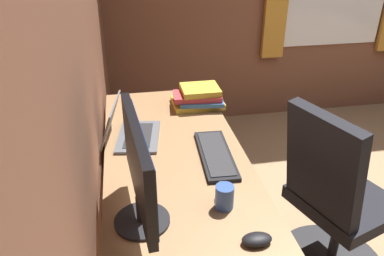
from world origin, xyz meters
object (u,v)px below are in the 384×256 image
object	(u,v)px
mouse_main	(257,239)
office_chair	(333,207)
coffee_mug	(224,196)
book_stack_near	(199,97)
drawer_pedestal	(165,187)
laptop_leftmost	(128,130)
keyboard_main	(216,154)
monitor_primary	(139,169)

from	to	relation	value
mouse_main	office_chair	bearing A→B (deg)	-53.27
coffee_mug	book_stack_near	bearing A→B (deg)	-5.38
drawer_pedestal	office_chair	size ratio (longest dim) A/B	0.72
laptop_leftmost	office_chair	size ratio (longest dim) A/B	0.37
keyboard_main	office_chair	xyz separation A→B (m)	(-0.13, -0.57, -0.28)
keyboard_main	coffee_mug	xyz separation A→B (m)	(-0.35, 0.05, 0.04)
keyboard_main	office_chair	distance (m)	0.65
monitor_primary	laptop_leftmost	distance (m)	0.65
monitor_primary	mouse_main	size ratio (longest dim) A/B	5.03
monitor_primary	laptop_leftmost	world-z (taller)	monitor_primary
mouse_main	office_chair	xyz separation A→B (m)	(0.42, -0.56, -0.29)
laptop_leftmost	office_chair	world-z (taller)	office_chair
laptop_leftmost	office_chair	bearing A→B (deg)	-111.58
book_stack_near	office_chair	size ratio (longest dim) A/B	0.32
monitor_primary	book_stack_near	xyz separation A→B (m)	(0.94, -0.39, -0.18)
laptop_leftmost	keyboard_main	distance (m)	0.46
monitor_primary	keyboard_main	distance (m)	0.57
monitor_primary	keyboard_main	xyz separation A→B (m)	(0.38, -0.36, -0.22)
book_stack_near	coffee_mug	bearing A→B (deg)	174.62
keyboard_main	coffee_mug	bearing A→B (deg)	171.44
book_stack_near	office_chair	distance (m)	0.93
keyboard_main	office_chair	world-z (taller)	office_chair
monitor_primary	coffee_mug	xyz separation A→B (m)	(0.03, -0.31, -0.18)
laptop_leftmost	office_chair	distance (m)	1.08
coffee_mug	monitor_primary	bearing A→B (deg)	95.66
drawer_pedestal	monitor_primary	xyz separation A→B (m)	(-0.69, 0.15, 0.61)
laptop_leftmost	book_stack_near	distance (m)	0.53
mouse_main	coffee_mug	world-z (taller)	coffee_mug
drawer_pedestal	keyboard_main	size ratio (longest dim) A/B	1.63
keyboard_main	coffee_mug	world-z (taller)	coffee_mug
mouse_main	book_stack_near	world-z (taller)	book_stack_near
monitor_primary	coffee_mug	distance (m)	0.36
keyboard_main	mouse_main	distance (m)	0.55
office_chair	keyboard_main	bearing A→B (deg)	76.76
monitor_primary	mouse_main	bearing A→B (deg)	-115.28
book_stack_near	monitor_primary	bearing A→B (deg)	157.30
book_stack_near	office_chair	xyz separation A→B (m)	(-0.69, -0.53, -0.33)
keyboard_main	mouse_main	bearing A→B (deg)	-179.25
drawer_pedestal	laptop_leftmost	distance (m)	0.47
mouse_main	office_chair	size ratio (longest dim) A/B	0.11
book_stack_near	coffee_mug	size ratio (longest dim) A/B	2.77
drawer_pedestal	mouse_main	bearing A→B (deg)	-166.03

